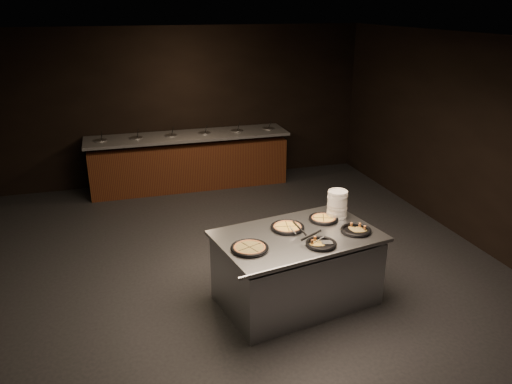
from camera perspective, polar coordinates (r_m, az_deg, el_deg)
room at (r=5.82m, az=-2.24°, el=2.56°), size 7.02×8.02×2.92m
salad_bar at (r=9.45m, az=-7.60°, el=3.18°), size 3.70×0.83×1.18m
serving_counter at (r=5.80m, az=4.67°, el=-8.81°), size 1.96×1.45×0.86m
plate_stack at (r=6.04m, az=9.27°, el=-1.38°), size 0.24×0.24×0.33m
pan_veggie_whole at (r=5.24m, az=-0.74°, el=-6.40°), size 0.40×0.40×0.04m
pan_cheese_whole at (r=5.72m, az=3.61°, el=-4.03°), size 0.39×0.39×0.04m
pan_cheese_slices_a at (r=5.98m, az=7.71°, el=-3.03°), size 0.35×0.35×0.04m
pan_cheese_slices_b at (r=5.38m, az=7.46°, el=-5.88°), size 0.33×0.33×0.04m
pan_veggie_slices at (r=5.74m, az=11.35°, el=-4.30°), size 0.35×0.35×0.04m
server_left at (r=5.54m, az=4.57°, el=-4.28°), size 0.24×0.27×0.16m
server_right at (r=5.36m, az=6.81°, el=-5.17°), size 0.35×0.14×0.17m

